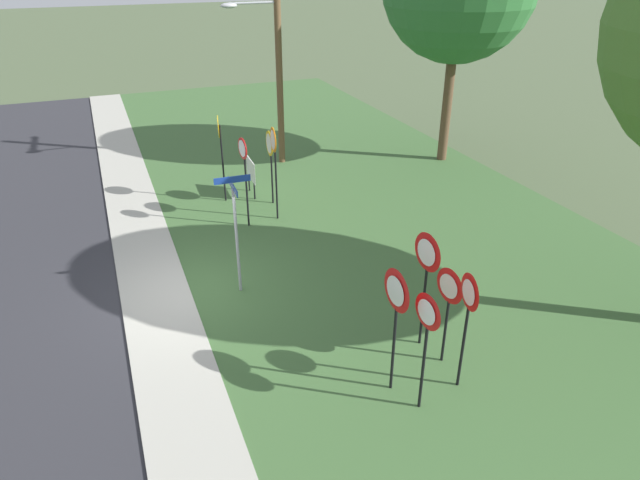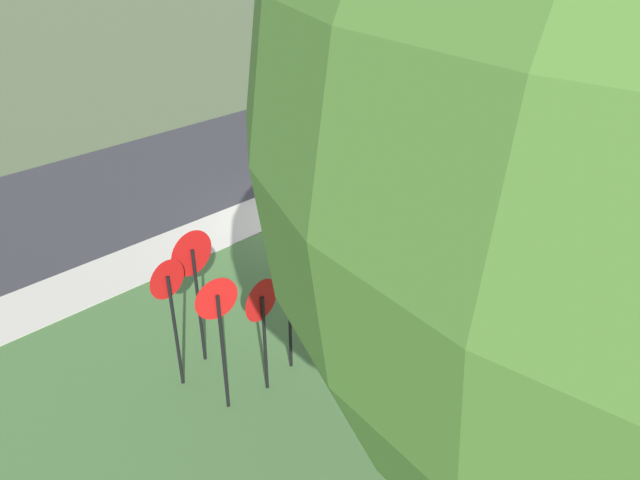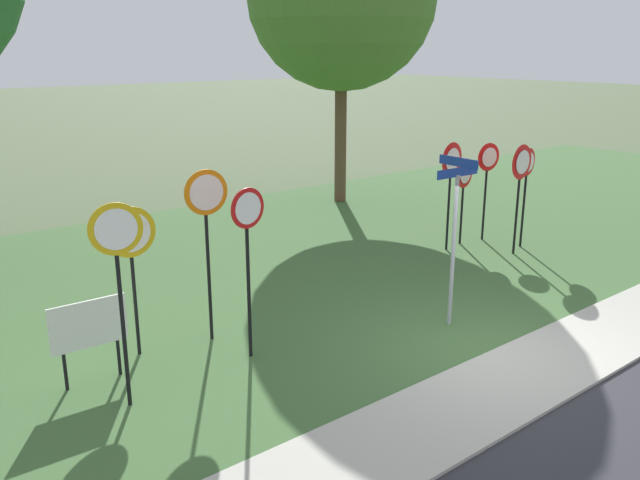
% 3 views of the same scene
% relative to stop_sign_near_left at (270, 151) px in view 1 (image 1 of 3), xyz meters
% --- Properties ---
extents(ground_plane, '(160.00, 160.00, 0.00)m').
position_rel_stop_sign_near_left_xyz_m(ground_plane, '(4.35, -3.42, -1.78)').
color(ground_plane, '#4C5B3D').
extents(sidewalk_strip, '(44.00, 1.60, 0.06)m').
position_rel_stop_sign_near_left_xyz_m(sidewalk_strip, '(4.35, -4.22, -1.75)').
color(sidewalk_strip, '#ADAA9E').
rests_on(sidewalk_strip, ground_plane).
extents(grass_median, '(44.00, 12.00, 0.04)m').
position_rel_stop_sign_near_left_xyz_m(grass_median, '(4.35, 2.58, -1.76)').
color(grass_median, '#3D6033').
rests_on(grass_median, ground_plane).
extents(stop_sign_near_left, '(0.78, 0.11, 2.39)m').
position_rel_stop_sign_near_left_xyz_m(stop_sign_near_left, '(0.00, 0.00, 0.00)').
color(stop_sign_near_left, black).
rests_on(stop_sign_near_left, grass_median).
extents(stop_sign_near_right, '(0.61, 0.12, 2.69)m').
position_rel_stop_sign_near_left_xyz_m(stop_sign_near_right, '(1.32, -1.17, 0.16)').
color(stop_sign_near_right, black).
rests_on(stop_sign_near_right, grass_median).
extents(stop_sign_far_left, '(0.72, 0.12, 2.85)m').
position_rel_stop_sign_near_left_xyz_m(stop_sign_far_left, '(1.18, -0.22, 0.33)').
color(stop_sign_far_left, black).
rests_on(stop_sign_far_left, grass_median).
extents(stop_sign_far_center, '(0.67, 0.16, 2.82)m').
position_rel_stop_sign_near_left_xyz_m(stop_sign_far_center, '(-0.76, -1.38, 0.29)').
color(stop_sign_far_center, black).
rests_on(stop_sign_far_center, grass_median).
extents(yield_sign_near_left, '(0.80, 0.11, 2.57)m').
position_rel_stop_sign_near_left_xyz_m(yield_sign_near_left, '(9.07, -0.55, 0.18)').
color(yield_sign_near_left, black).
rests_on(yield_sign_near_left, grass_median).
extents(yield_sign_near_right, '(0.71, 0.13, 2.12)m').
position_rel_stop_sign_near_left_xyz_m(yield_sign_near_right, '(8.75, 0.77, -0.18)').
color(yield_sign_near_right, black).
rests_on(yield_sign_near_right, grass_median).
extents(yield_sign_far_left, '(0.68, 0.15, 2.43)m').
position_rel_stop_sign_near_left_xyz_m(yield_sign_far_left, '(9.47, 0.66, 0.06)').
color(yield_sign_far_left, black).
rests_on(yield_sign_far_left, grass_median).
extents(yield_sign_far_right, '(0.79, 0.13, 2.57)m').
position_rel_stop_sign_near_left_xyz_m(yield_sign_far_right, '(8.10, 0.65, 0.18)').
color(yield_sign_far_right, black).
rests_on(yield_sign_far_right, grass_median).
extents(yield_sign_center, '(0.66, 0.12, 2.40)m').
position_rel_stop_sign_near_left_xyz_m(yield_sign_center, '(9.69, -0.31, 0.03)').
color(yield_sign_center, black).
rests_on(yield_sign_center, grass_median).
extents(street_name_post, '(0.96, 0.82, 2.93)m').
position_rel_stop_sign_near_left_xyz_m(street_name_post, '(4.71, -2.28, 0.00)').
color(street_name_post, '#9EA0A8').
rests_on(street_name_post, grass_median).
extents(utility_pole, '(2.10, 2.08, 7.93)m').
position_rel_stop_sign_near_left_xyz_m(utility_pole, '(-3.65, 1.42, 2.56)').
color(utility_pole, brown).
rests_on(utility_pole, grass_median).
extents(notice_board, '(1.10, 0.08, 1.25)m').
position_rel_stop_sign_near_left_xyz_m(notice_board, '(-0.90, -0.42, -0.91)').
color(notice_board, black).
rests_on(notice_board, grass_median).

